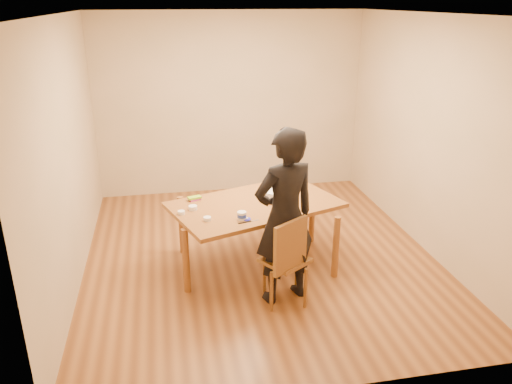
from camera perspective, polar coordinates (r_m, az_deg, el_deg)
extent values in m
cube|color=brown|center=(5.97, 0.39, -7.16)|extent=(4.00, 4.50, 0.00)
cube|color=silver|center=(5.26, 0.46, 19.70)|extent=(4.00, 4.50, 0.00)
cube|color=tan|center=(7.62, -2.93, 9.92)|extent=(4.00, 0.00, 2.70)
cube|color=tan|center=(5.45, -20.72, 3.97)|extent=(0.00, 4.50, 2.70)
cube|color=tan|center=(6.16, 19.10, 6.06)|extent=(0.00, 4.50, 2.70)
cube|color=brown|center=(5.47, -0.10, -1.47)|extent=(2.02, 1.57, 0.04)
cube|color=brown|center=(4.94, 3.33, -7.76)|extent=(0.55, 0.55, 0.04)
cylinder|color=#B92E0C|center=(5.54, 2.14, -0.82)|extent=(0.30, 0.30, 0.02)
cylinder|color=white|center=(5.52, 2.15, -0.33)|extent=(0.24, 0.24, 0.08)
ellipsoid|color=white|center=(5.50, 2.15, 0.17)|extent=(0.24, 0.24, 0.03)
cylinder|color=white|center=(5.05, -1.63, -2.70)|extent=(0.09, 0.09, 0.08)
cylinder|color=#1C1CB7|center=(5.06, -1.10, -3.11)|extent=(0.09, 0.09, 0.01)
ellipsoid|color=white|center=(5.05, -1.10, -2.98)|extent=(0.04, 0.04, 0.02)
cylinder|color=white|center=(5.05, -5.59, -3.06)|extent=(0.08, 0.08, 0.04)
cylinder|color=white|center=(5.32, -7.23, -1.80)|extent=(0.09, 0.09, 0.04)
cylinder|color=white|center=(5.23, -8.54, -2.33)|extent=(0.07, 0.07, 0.04)
cube|color=#ED37AE|center=(5.57, -6.98, -0.84)|extent=(0.14, 0.10, 0.02)
cube|color=green|center=(5.57, -7.05, -0.63)|extent=(0.16, 0.11, 0.02)
cube|color=black|center=(4.99, -1.29, -3.48)|extent=(0.14, 0.05, 0.01)
imported|color=black|center=(4.78, 3.31, -2.91)|extent=(0.74, 0.60, 1.78)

